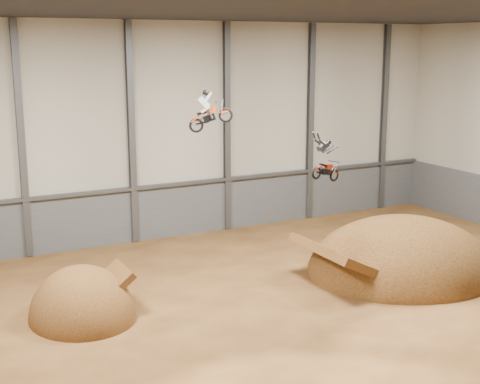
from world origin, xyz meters
The scene contains 14 objects.
floor centered at (0.00, 0.00, 0.00)m, with size 40.00×40.00×0.00m, color #472A12.
back_wall centered at (0.00, 15.00, 7.00)m, with size 40.00×0.10×14.00m, color #AFAA9B.
ceiling centered at (0.00, 0.00, 14.00)m, with size 40.00×40.00×0.00m, color black.
lower_band_back centered at (0.00, 14.90, 1.75)m, with size 39.80×0.18×3.50m, color #4E5155.
steel_rail centered at (0.00, 14.75, 3.55)m, with size 39.80×0.35×0.20m, color #47494F.
steel_column_1 centered at (-10.00, 14.80, 7.00)m, with size 0.40×0.36×13.90m, color #47494F.
steel_column_2 centered at (-3.33, 14.80, 7.00)m, with size 0.40×0.36×13.90m, color #47494F.
steel_column_3 centered at (3.33, 14.80, 7.00)m, with size 0.40×0.36×13.90m, color #47494F.
steel_column_4 centered at (10.00, 14.80, 7.00)m, with size 0.40×0.36×13.90m, color #47494F.
steel_column_5 centered at (16.67, 14.80, 7.00)m, with size 0.40×0.36×13.90m, color #47494F.
takeoff_ramp centered at (-9.50, 4.18, 0.00)m, with size 4.91×5.67×4.91m, color #3F250F.
landing_ramp centered at (7.99, 2.25, 0.00)m, with size 10.86×9.61×6.27m, color #3F250F.
fmx_rider_a centered at (-2.44, 4.66, 9.52)m, with size 2.24×0.85×2.03m, color #E23E0E, non-canonical shape.
fmx_rider_b centered at (2.33, 1.83, 7.02)m, with size 2.67×0.76×2.29m, color #B71F0C, non-canonical shape.
Camera 1 is at (-16.48, -25.19, 12.51)m, focal length 50.00 mm.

